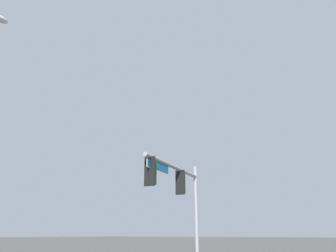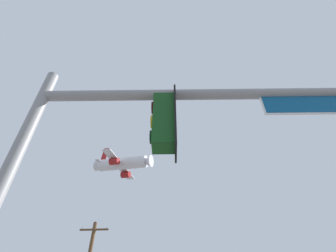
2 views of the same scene
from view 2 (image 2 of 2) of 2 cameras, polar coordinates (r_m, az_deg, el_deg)
The scene contains 2 objects.
signal_pole_near at distance 4.22m, azimuth 5.26°, elevation -1.21°, with size 6.37×1.48×5.58m.
airplane at distance 90.79m, azimuth -9.75°, elevation -8.11°, with size 21.58×19.29×11.44m.
Camera 2 is at (-2.25, -9.23, 1.36)m, focal length 28.00 mm.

